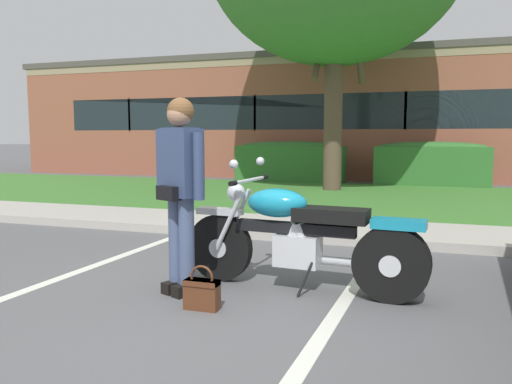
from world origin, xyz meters
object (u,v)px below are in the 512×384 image
at_px(hedge_left, 290,161).
at_px(hedge_center_left, 431,163).
at_px(motorcycle, 310,238).
at_px(handbag, 202,292).
at_px(brick_building, 410,118).
at_px(rider_person, 180,181).

height_order(hedge_left, hedge_center_left, same).
xyz_separation_m(motorcycle, handbag, (-0.71, -0.74, -0.34)).
xyz_separation_m(hedge_center_left, brick_building, (-0.75, 5.50, 1.40)).
bearing_deg(motorcycle, brick_building, 88.67).
distance_m(hedge_left, brick_building, 6.52).
distance_m(handbag, hedge_left, 11.17).
bearing_deg(rider_person, motorcycle, 21.65).
height_order(motorcycle, hedge_center_left, hedge_center_left).
bearing_deg(brick_building, handbag, -93.74).
bearing_deg(motorcycle, handbag, -133.62).
xyz_separation_m(motorcycle, brick_building, (0.37, 15.71, 1.57)).
distance_m(motorcycle, hedge_left, 10.60).
bearing_deg(handbag, hedge_left, 100.99).
bearing_deg(motorcycle, hedge_left, 105.52).
relative_size(rider_person, handbag, 4.74).
bearing_deg(brick_building, motorcycle, -91.33).
relative_size(motorcycle, hedge_left, 0.70).
relative_size(motorcycle, brick_building, 0.08).
distance_m(hedge_center_left, brick_building, 5.73).
distance_m(rider_person, hedge_center_left, 10.85).
bearing_deg(hedge_center_left, brick_building, 97.81).
height_order(handbag, hedge_center_left, hedge_center_left).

